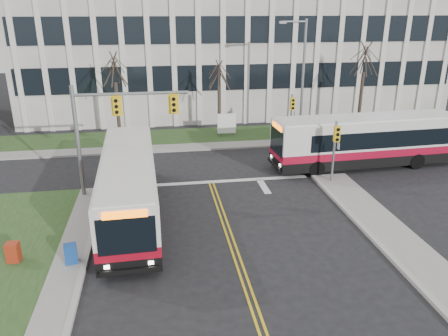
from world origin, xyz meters
TOP-DOWN VIEW (x-y plane):
  - ground at (0.00, 0.00)m, footprint 120.00×120.00m
  - sidewalk_cross at (5.00, 15.20)m, footprint 44.00×1.60m
  - building_lawn at (5.00, 18.00)m, footprint 44.00×5.00m
  - office_building at (5.00, 30.00)m, footprint 40.00×16.00m
  - mast_arm_signal at (-5.62, 7.16)m, footprint 6.11×0.38m
  - signal_pole_near at (7.20, 6.90)m, footprint 0.34×0.39m
  - signal_pole_far at (7.20, 15.40)m, footprint 0.34×0.39m
  - streetlight at (8.03, 16.20)m, footprint 2.15×0.25m
  - directory_sign at (2.50, 17.50)m, footprint 1.50×0.12m
  - tree_left at (-6.00, 18.00)m, footprint 1.80×1.80m
  - tree_mid at (2.00, 18.20)m, footprint 1.80×1.80m
  - tree_right at (14.00, 18.00)m, footprint 1.80×1.80m
  - bus_main at (-4.58, 4.34)m, footprint 2.91×11.73m
  - bus_cross at (10.47, 9.50)m, footprint 12.46×3.29m
  - newspaper_box_blue at (-6.80, 0.04)m, footprint 0.58×0.54m
  - newspaper_box_red at (-9.17, 0.55)m, footprint 0.53×0.48m

SIDE VIEW (x-z plane):
  - ground at x=0.00m, z-range 0.00..0.00m
  - building_lawn at x=5.00m, z-range 0.00..0.12m
  - sidewalk_cross at x=5.00m, z-range 0.00..0.14m
  - newspaper_box_blue at x=-6.80m, z-range 0.00..0.95m
  - newspaper_box_red at x=-9.17m, z-range 0.00..0.95m
  - directory_sign at x=2.50m, z-range 0.17..2.17m
  - bus_main at x=-4.58m, z-range 0.00..3.11m
  - bus_cross at x=10.47m, z-range 0.00..3.29m
  - signal_pole_near at x=7.20m, z-range 0.60..4.40m
  - signal_pole_far at x=7.20m, z-range 0.60..4.40m
  - mast_arm_signal at x=-5.62m, z-range 1.16..7.36m
  - tree_mid at x=2.00m, z-range 1.47..8.29m
  - streetlight at x=8.03m, z-range 0.59..9.79m
  - tree_left at x=-6.00m, z-range 1.66..9.36m
  - tree_right at x=14.00m, z-range 1.78..10.03m
  - office_building at x=5.00m, z-range 0.00..12.00m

